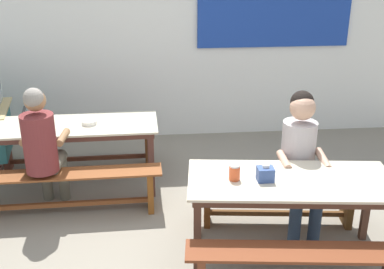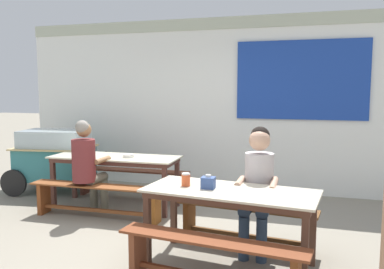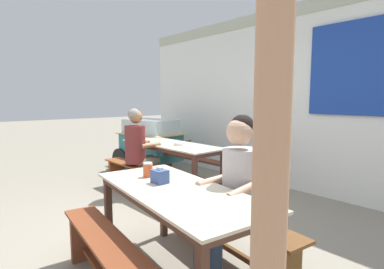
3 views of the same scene
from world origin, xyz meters
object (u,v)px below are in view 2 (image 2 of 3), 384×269
tissue_box (208,183)px  soup_bowl (128,156)px  bench_far_front (98,197)px  bench_near_back (245,218)px  condiment_jar (186,180)px  dining_table_far (115,161)px  bench_near_front (210,256)px  person_left_back_turned (87,162)px  food_cart (55,156)px  person_right_near_table (258,180)px  bench_far_back (131,179)px  dining_table_near (230,198)px

tissue_box → soup_bowl: bearing=137.3°
bench_far_front → bench_near_back: 2.08m
bench_far_front → condiment_jar: bearing=-29.8°
dining_table_far → bench_near_front: dining_table_far is taller
bench_near_back → soup_bowl: size_ratio=10.36×
dining_table_far → soup_bowl: bearing=-5.8°
condiment_jar → bench_near_front: bearing=-55.0°
condiment_jar → soup_bowl: size_ratio=0.85×
tissue_box → bench_far_front: bearing=152.8°
condiment_jar → person_left_back_turned: bearing=151.4°
dining_table_far → condiment_jar: 2.10m
person_left_back_turned → tissue_box: (1.95, -0.97, 0.07)m
dining_table_far → tissue_box: 2.30m
bench_far_front → food_cart: 1.80m
bench_near_back → food_cart: size_ratio=0.98×
bench_near_front → food_cart: 4.19m
bench_near_front → person_right_near_table: size_ratio=1.28×
dining_table_far → bench_far_front: 0.67m
condiment_jar → bench_far_front: bearing=150.2°
bench_far_front → tissue_box: bearing=-27.2°
bench_far_back → soup_bowl: bearing=-67.3°
food_cart → bench_near_front: bearing=-36.9°
bench_near_back → person_right_near_table: 0.49m
bench_far_front → person_left_back_turned: (-0.19, 0.06, 0.45)m
person_right_near_table → tissue_box: 0.63m
dining_table_far → person_left_back_turned: size_ratio=1.43×
dining_table_near → person_right_near_table: (0.21, 0.45, 0.08)m
person_left_back_turned → soup_bowl: size_ratio=8.54×
dining_table_near → person_left_back_turned: 2.38m
food_cart → bench_near_back: bearing=-22.4°
dining_table_far → bench_far_back: dining_table_far is taller
person_right_near_table → bench_far_front: bearing=168.4°
dining_table_far → dining_table_near: bearing=-36.0°
dining_table_near → bench_near_front: (-0.06, -0.54, -0.38)m
bench_far_front → condiment_jar: condiment_jar is taller
dining_table_far → condiment_jar: size_ratio=14.39×
dining_table_far → condiment_jar: bearing=-42.8°
bench_far_front → tissue_box: size_ratio=13.87×
bench_near_back → tissue_box: 0.80m
tissue_box → condiment_jar: size_ratio=1.05×
dining_table_far → bench_far_back: size_ratio=0.99×
dining_table_near → food_cart: size_ratio=1.07×
condiment_jar → tissue_box: bearing=-8.7°
dining_table_far → tissue_box: size_ratio=13.73×
bench_near_back → bench_near_front: (-0.12, -1.09, -0.00)m
soup_bowl → dining_table_near: bearing=-38.9°
person_right_near_table → condiment_jar: size_ratio=10.16×
dining_table_far → dining_table_near: size_ratio=1.08×
bench_near_front → person_right_near_table: person_right_near_table is taller
dining_table_far → bench_near_back: dining_table_far is taller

